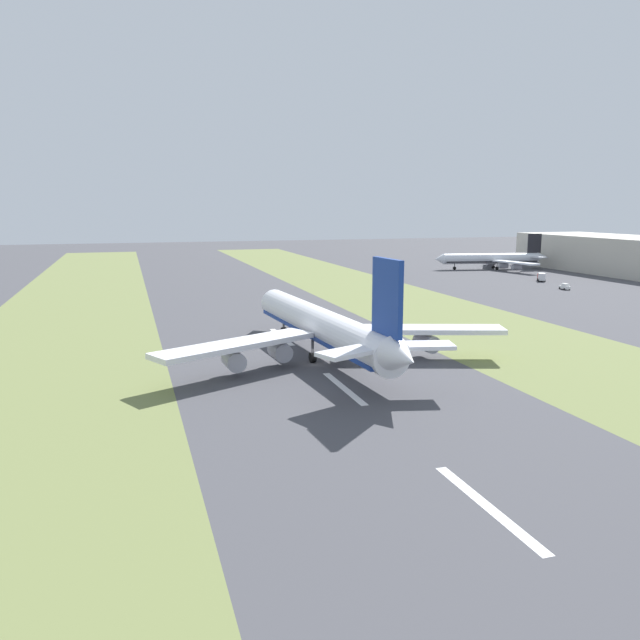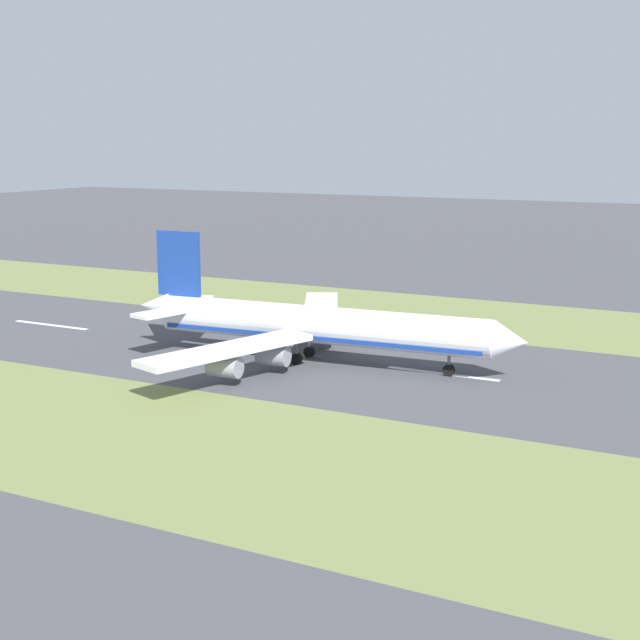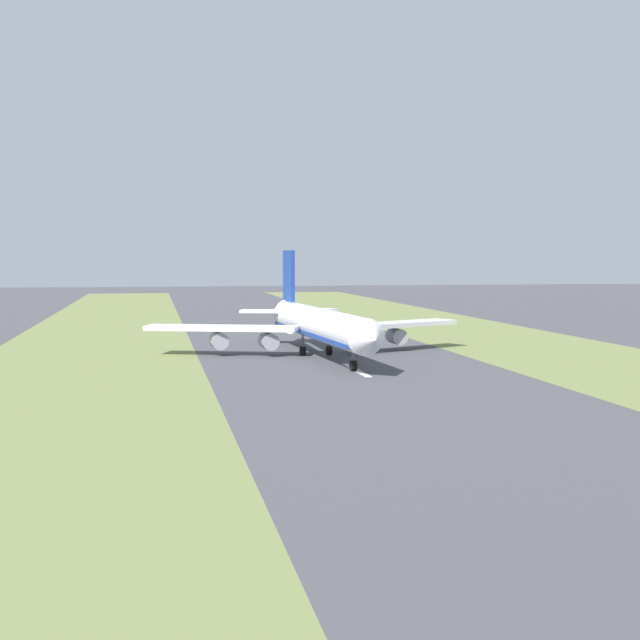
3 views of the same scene
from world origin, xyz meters
The scene contains 7 objects.
ground_plane centered at (0.00, 0.00, 0.00)m, with size 800.00×800.00×0.00m, color #424247.
grass_median_west centered at (-45.00, 0.00, 0.00)m, with size 40.00×600.00×0.01m, color olive.
grass_median_east centered at (45.00, 0.00, 0.00)m, with size 40.00×600.00×0.01m, color olive.
centreline_dash_near centered at (0.00, -55.92, 0.01)m, with size 1.20×18.00×0.01m, color silver.
centreline_dash_mid centered at (0.00, -15.92, 0.01)m, with size 1.20×18.00×0.01m, color silver.
centreline_dash_far centered at (0.00, 24.08, 0.01)m, with size 1.20×18.00×0.01m, color silver.
airplane_main_jet centered at (2.52, 2.18, 6.02)m, with size 63.96×67.22×20.20m.
Camera 3 is at (33.27, 167.64, 18.88)m, focal length 50.00 mm.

